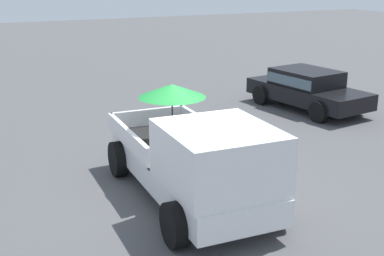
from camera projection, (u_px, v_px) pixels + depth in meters
The scene contains 3 objects.
ground_plane at pixel (188, 197), 10.86m from camera, with size 80.00×80.00×0.00m, color #4C4C4F.
pickup_truck_main at pixel (196, 159), 10.20m from camera, with size 5.10×2.37×2.22m.
parked_sedan_near at pixel (307, 87), 17.50m from camera, with size 4.51×2.44×1.33m.
Camera 1 is at (9.05, -4.17, 4.55)m, focal length 48.85 mm.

